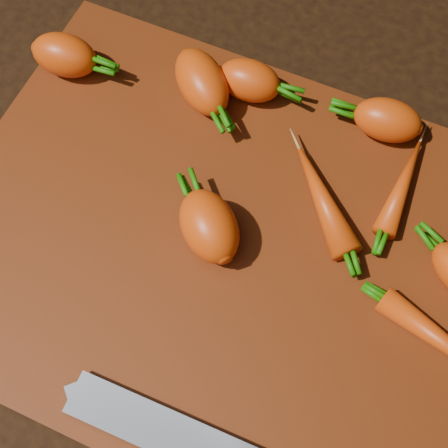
% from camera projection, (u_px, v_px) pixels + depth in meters
% --- Properties ---
extents(ground, '(2.00, 2.00, 0.01)m').
position_uv_depth(ground, '(220.00, 249.00, 0.57)').
color(ground, black).
extents(cutting_board, '(0.50, 0.40, 0.01)m').
position_uv_depth(cutting_board, '(220.00, 244.00, 0.56)').
color(cutting_board, maroon).
rests_on(cutting_board, ground).
extents(carrot_0, '(0.07, 0.05, 0.04)m').
position_uv_depth(carrot_0, '(64.00, 55.00, 0.62)').
color(carrot_0, '#F04C0E').
rests_on(carrot_0, cutting_board).
extents(carrot_1, '(0.09, 0.08, 0.05)m').
position_uv_depth(carrot_1, '(209.00, 226.00, 0.54)').
color(carrot_1, '#F04C0E').
rests_on(carrot_1, cutting_board).
extents(carrot_2, '(0.09, 0.09, 0.05)m').
position_uv_depth(carrot_2, '(202.00, 82.00, 0.60)').
color(carrot_2, '#F04C0E').
rests_on(carrot_2, cutting_board).
extents(carrot_3, '(0.07, 0.05, 0.04)m').
position_uv_depth(carrot_3, '(387.00, 120.00, 0.59)').
color(carrot_3, '#F04C0E').
rests_on(carrot_3, cutting_board).
extents(carrot_4, '(0.06, 0.04, 0.04)m').
position_uv_depth(carrot_4, '(249.00, 80.00, 0.61)').
color(carrot_4, '#F04C0E').
rests_on(carrot_4, cutting_board).
extents(carrot_6, '(0.02, 0.10, 0.02)m').
position_uv_depth(carrot_6, '(402.00, 186.00, 0.57)').
color(carrot_6, '#F04C0E').
rests_on(carrot_6, cutting_board).
extents(carrot_8, '(0.10, 0.10, 0.03)m').
position_uv_depth(carrot_8, '(323.00, 200.00, 0.56)').
color(carrot_8, '#F04C0E').
rests_on(carrot_8, cutting_board).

